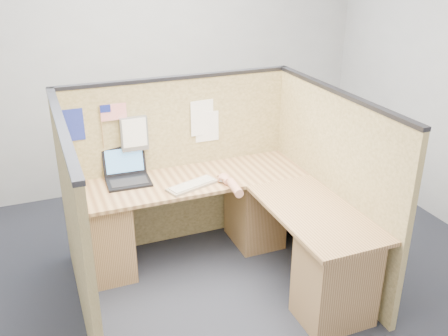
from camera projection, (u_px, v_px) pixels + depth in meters
name	position (u px, v px, depth m)	size (l,w,h in m)	color
floor	(221.00, 297.00, 3.89)	(5.00, 5.00, 0.00)	black
wall_back	(142.00, 62.00, 5.24)	(5.00, 5.00, 0.00)	#A7A9AD
cubicle_partitions	(201.00, 187.00, 3.94)	(2.06, 1.83, 1.53)	brown
l_desk	(229.00, 232.00, 4.04)	(1.95, 1.75, 0.73)	brown
laptop	(126.00, 173.00, 4.13)	(0.36, 0.35, 0.26)	black
keyboard	(192.00, 185.00, 4.02)	(0.46, 0.28, 0.03)	gray
mouse	(224.00, 179.00, 4.11)	(0.10, 0.06, 0.04)	#BABABF
hand_forearm	(231.00, 184.00, 3.99)	(0.11, 0.37, 0.08)	tan
blue_poster	(71.00, 125.00, 3.92)	(0.20, 0.00, 0.26)	navy
american_flag	(111.00, 114.00, 3.99)	(0.21, 0.01, 0.37)	olive
file_holder	(134.00, 134.00, 4.12)	(0.23, 0.05, 0.29)	slate
paper_left	(204.00, 118.00, 4.33)	(0.24, 0.00, 0.31)	white
paper_right	(207.00, 127.00, 4.37)	(0.21, 0.00, 0.27)	white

